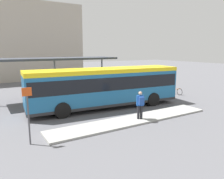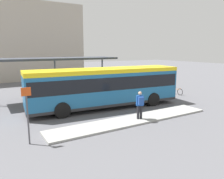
{
  "view_description": "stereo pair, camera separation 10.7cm",
  "coord_description": "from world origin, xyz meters",
  "px_view_note": "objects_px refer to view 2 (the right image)",
  "views": [
    {
      "loc": [
        -8.25,
        -14.62,
        4.54
      ],
      "look_at": [
        0.6,
        0.0,
        1.4
      ],
      "focal_mm": 35.0,
      "sensor_mm": 36.0,
      "label": 1
    },
    {
      "loc": [
        -8.16,
        -14.67,
        4.54
      ],
      "look_at": [
        0.6,
        0.0,
        1.4
      ],
      "focal_mm": 35.0,
      "sensor_mm": 36.0,
      "label": 2
    }
  ],
  "objects_px": {
    "pedestrian_waiting": "(140,103)",
    "potted_planter_near_shelter": "(59,96)",
    "bicycle_blue": "(164,89)",
    "city_bus": "(106,85)",
    "bicycle_white": "(167,90)",
    "platform_sign": "(28,113)",
    "bicycle_orange": "(176,91)"
  },
  "relations": [
    {
      "from": "pedestrian_waiting",
      "to": "bicycle_orange",
      "type": "height_order",
      "value": "pedestrian_waiting"
    },
    {
      "from": "pedestrian_waiting",
      "to": "platform_sign",
      "type": "relative_size",
      "value": 0.64
    },
    {
      "from": "city_bus",
      "to": "platform_sign",
      "type": "xyz_separation_m",
      "value": [
        -6.5,
        -4.06,
        -0.26
      ]
    },
    {
      "from": "city_bus",
      "to": "potted_planter_near_shelter",
      "type": "xyz_separation_m",
      "value": [
        -2.91,
        2.73,
        -1.08
      ]
    },
    {
      "from": "pedestrian_waiting",
      "to": "bicycle_white",
      "type": "distance_m",
      "value": 9.85
    },
    {
      "from": "pedestrian_waiting",
      "to": "bicycle_white",
      "type": "relative_size",
      "value": 1.05
    },
    {
      "from": "bicycle_orange",
      "to": "bicycle_blue",
      "type": "height_order",
      "value": "bicycle_orange"
    },
    {
      "from": "city_bus",
      "to": "pedestrian_waiting",
      "type": "height_order",
      "value": "city_bus"
    },
    {
      "from": "bicycle_white",
      "to": "potted_planter_near_shelter",
      "type": "relative_size",
      "value": 1.21
    },
    {
      "from": "pedestrian_waiting",
      "to": "bicycle_blue",
      "type": "relative_size",
      "value": 1.18
    },
    {
      "from": "bicycle_orange",
      "to": "bicycle_blue",
      "type": "distance_m",
      "value": 1.76
    },
    {
      "from": "platform_sign",
      "to": "potted_planter_near_shelter",
      "type": "bearing_deg",
      "value": 62.1
    },
    {
      "from": "bicycle_blue",
      "to": "city_bus",
      "type": "bearing_deg",
      "value": -64.64
    },
    {
      "from": "bicycle_blue",
      "to": "platform_sign",
      "type": "xyz_separation_m",
      "value": [
        -15.14,
        -6.59,
        1.22
      ]
    },
    {
      "from": "city_bus",
      "to": "potted_planter_near_shelter",
      "type": "relative_size",
      "value": 8.53
    },
    {
      "from": "pedestrian_waiting",
      "to": "platform_sign",
      "type": "xyz_separation_m",
      "value": [
        -6.8,
        -0.07,
        0.41
      ]
    },
    {
      "from": "bicycle_orange",
      "to": "bicycle_white",
      "type": "bearing_deg",
      "value": -158.78
    },
    {
      "from": "bicycle_orange",
      "to": "bicycle_blue",
      "type": "bearing_deg",
      "value": 179.93
    },
    {
      "from": "pedestrian_waiting",
      "to": "potted_planter_near_shelter",
      "type": "bearing_deg",
      "value": 43.48
    },
    {
      "from": "bicycle_blue",
      "to": "platform_sign",
      "type": "bearing_deg",
      "value": -57.45
    },
    {
      "from": "bicycle_orange",
      "to": "potted_planter_near_shelter",
      "type": "xyz_separation_m",
      "value": [
        -11.63,
        1.96,
        0.38
      ]
    },
    {
      "from": "potted_planter_near_shelter",
      "to": "platform_sign",
      "type": "xyz_separation_m",
      "value": [
        -3.59,
        -6.79,
        0.82
      ]
    },
    {
      "from": "potted_planter_near_shelter",
      "to": "bicycle_white",
      "type": "bearing_deg",
      "value": -5.48
    },
    {
      "from": "city_bus",
      "to": "potted_planter_near_shelter",
      "type": "bearing_deg",
      "value": 141.86
    },
    {
      "from": "potted_planter_near_shelter",
      "to": "platform_sign",
      "type": "distance_m",
      "value": 7.72
    },
    {
      "from": "bicycle_white",
      "to": "bicycle_blue",
      "type": "xyz_separation_m",
      "value": [
        0.31,
        0.88,
        -0.04
      ]
    },
    {
      "from": "pedestrian_waiting",
      "to": "potted_planter_near_shelter",
      "type": "height_order",
      "value": "pedestrian_waiting"
    },
    {
      "from": "bicycle_blue",
      "to": "pedestrian_waiting",
      "type": "bearing_deg",
      "value": -42.99
    },
    {
      "from": "city_bus",
      "to": "platform_sign",
      "type": "distance_m",
      "value": 7.67
    },
    {
      "from": "potted_planter_near_shelter",
      "to": "platform_sign",
      "type": "relative_size",
      "value": 0.51
    },
    {
      "from": "platform_sign",
      "to": "bicycle_blue",
      "type": "bearing_deg",
      "value": 23.51
    },
    {
      "from": "bicycle_orange",
      "to": "pedestrian_waiting",
      "type": "bearing_deg",
      "value": -63.21
    }
  ]
}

